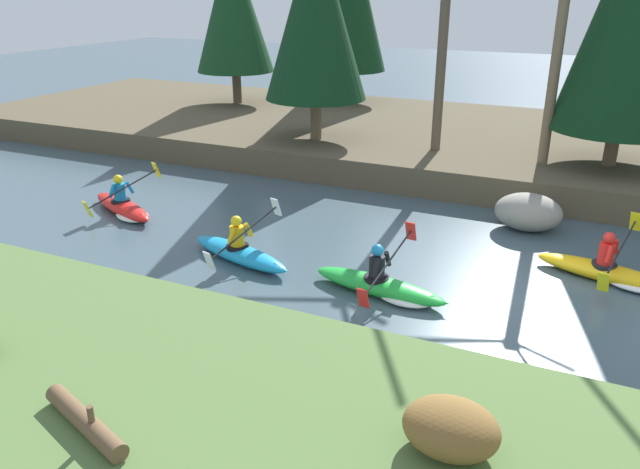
# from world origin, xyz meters

# --- Properties ---
(ground_plane) EXTENTS (90.00, 90.00, 0.00)m
(ground_plane) POSITION_xyz_m (0.00, 0.00, 0.00)
(ground_plane) COLOR #425660
(riverbank_far) EXTENTS (44.00, 10.43, 0.82)m
(riverbank_far) POSITION_xyz_m (0.00, 10.06, 0.41)
(riverbank_far) COLOR brown
(riverbank_far) RESTS_ON ground
(conifer_tree_far_left) EXTENTS (3.12, 3.12, 6.38)m
(conifer_tree_far_left) POSITION_xyz_m (-13.12, 11.31, 4.64)
(conifer_tree_far_left) COLOR brown
(conifer_tree_far_left) RESTS_ON riverbank_far
(conifer_tree_mid_left) EXTENTS (3.15, 3.15, 6.42)m
(conifer_tree_mid_left) POSITION_xyz_m (-7.43, 6.88, 4.66)
(conifer_tree_mid_left) COLOR brown
(conifer_tree_mid_left) RESTS_ON riverbank_far
(conifer_tree_centre) EXTENTS (3.51, 3.51, 7.46)m
(conifer_tree_centre) POSITION_xyz_m (1.22, 7.44, 5.04)
(conifer_tree_centre) COLOR brown
(conifer_tree_centre) RESTS_ON riverbank_far
(bare_tree_upstream) EXTENTS (4.17, 4.12, 7.62)m
(bare_tree_upstream) POSITION_xyz_m (-3.54, 7.19, 4.40)
(bare_tree_upstream) COLOR brown
(bare_tree_upstream) RESTS_ON riverbank_far
(bare_tree_mid_upstream) EXTENTS (4.16, 4.11, 7.61)m
(bare_tree_mid_upstream) POSITION_xyz_m (-0.44, 7.03, 4.40)
(bare_tree_mid_upstream) COLOR #7A664C
(bare_tree_mid_upstream) RESTS_ON riverbank_far
(shrub_clump_second) EXTENTS (1.12, 0.93, 0.60)m
(shrub_clump_second) POSITION_xyz_m (-0.08, -5.19, 0.81)
(shrub_clump_second) COLOR brown
(shrub_clump_second) RESTS_ON riverbank_near
(kayaker_lead) EXTENTS (2.78, 2.05, 1.20)m
(kayaker_lead) POSITION_xyz_m (1.54, 1.46, 0.20)
(kayaker_lead) COLOR yellow
(kayaker_lead) RESTS_ON ground
(kayaker_middle) EXTENTS (2.80, 2.07, 1.20)m
(kayaker_middle) POSITION_xyz_m (-2.33, -0.97, 0.20)
(kayaker_middle) COLOR green
(kayaker_middle) RESTS_ON ground
(kayaker_trailing) EXTENTS (2.77, 2.03, 1.20)m
(kayaker_trailing) POSITION_xyz_m (-5.61, -0.77, 0.22)
(kayaker_trailing) COLOR #1993D6
(kayaker_trailing) RESTS_ON ground
(kayaker_far_back) EXTENTS (2.71, 1.97, 1.20)m
(kayaker_far_back) POSITION_xyz_m (-9.80, 0.47, 0.20)
(kayaker_far_back) COLOR red
(kayaker_far_back) RESTS_ON ground
(boulder_midstream) EXTENTS (1.56, 1.22, 0.88)m
(boulder_midstream) POSITION_xyz_m (-0.37, 3.67, 0.44)
(boulder_midstream) COLOR gray
(boulder_midstream) RESTS_ON ground
(driftwood_log) EXTENTS (1.61, 0.76, 0.44)m
(driftwood_log) POSITION_xyz_m (-4.11, -6.68, 0.64)
(driftwood_log) COLOR brown
(driftwood_log) RESTS_ON riverbank_near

